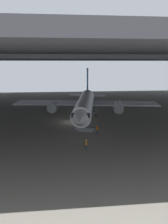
% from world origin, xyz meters
% --- Properties ---
extents(ground_plane, '(110.00, 110.00, 0.00)m').
position_xyz_m(ground_plane, '(0.00, 0.00, 0.00)').
color(ground_plane, gray).
extents(hangar_structure, '(121.00, 99.00, 14.67)m').
position_xyz_m(hangar_structure, '(-0.05, 13.75, 14.05)').
color(hangar_structure, '#4C4F54').
rests_on(hangar_structure, ground_plane).
extents(airplane_main, '(33.13, 33.93, 10.76)m').
position_xyz_m(airplane_main, '(3.08, 2.73, 3.32)').
color(airplane_main, white).
rests_on(airplane_main, ground_plane).
extents(boarding_stairs, '(4.23, 2.11, 4.51)m').
position_xyz_m(boarding_stairs, '(1.98, -6.68, 0.72)').
color(boarding_stairs, slate).
rests_on(boarding_stairs, ground_plane).
extents(crew_worker_near_nose, '(0.27, 0.54, 1.59)m').
position_xyz_m(crew_worker_near_nose, '(0.89, -16.79, 0.90)').
color(crew_worker_near_nose, '#232838').
rests_on(crew_worker_near_nose, ground_plane).
extents(crew_worker_by_stairs, '(0.27, 0.55, 1.69)m').
position_xyz_m(crew_worker_by_stairs, '(3.72, -9.31, 0.97)').
color(crew_worker_by_stairs, '#232838').
rests_on(crew_worker_by_stairs, ground_plane).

